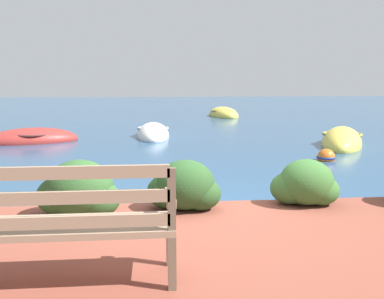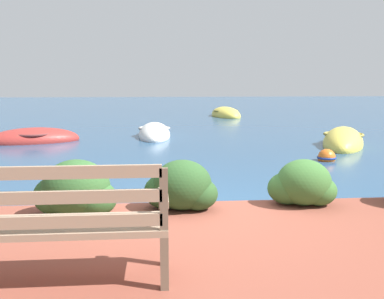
# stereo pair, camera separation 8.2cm
# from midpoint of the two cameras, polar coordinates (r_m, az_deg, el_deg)

# --- Properties ---
(ground_plane) EXTENTS (80.00, 80.00, 0.00)m
(ground_plane) POSITION_cam_midpoint_polar(r_m,az_deg,el_deg) (5.45, 0.32, -9.19)
(ground_plane) COLOR navy
(park_bench) EXTENTS (1.66, 0.48, 0.93)m
(park_bench) POSITION_cam_midpoint_polar(r_m,az_deg,el_deg) (3.31, -17.10, -9.08)
(park_bench) COLOR brown
(park_bench) RESTS_ON patio_terrace
(hedge_clump_left) EXTENTS (0.94, 0.68, 0.64)m
(hedge_clump_left) POSITION_cam_midpoint_polar(r_m,az_deg,el_deg) (4.93, -14.83, -5.47)
(hedge_clump_left) COLOR #2D5628
(hedge_clump_left) RESTS_ON patio_terrace
(hedge_clump_centre) EXTENTS (0.87, 0.62, 0.59)m
(hedge_clump_centre) POSITION_cam_midpoint_polar(r_m,az_deg,el_deg) (5.02, -0.99, -5.15)
(hedge_clump_centre) COLOR #284C23
(hedge_clump_centre) RESTS_ON patio_terrace
(hedge_clump_right) EXTENTS (0.83, 0.59, 0.56)m
(hedge_clump_right) POSITION_cam_midpoint_polar(r_m,az_deg,el_deg) (5.38, 14.96, -4.62)
(hedge_clump_right) COLOR #38662D
(hedge_clump_right) RESTS_ON patio_terrace
(rowboat_nearest) EXTENTS (2.15, 3.06, 0.85)m
(rowboat_nearest) POSITION_cam_midpoint_polar(r_m,az_deg,el_deg) (12.12, 19.67, 0.85)
(rowboat_nearest) COLOR #DBC64C
(rowboat_nearest) RESTS_ON ground_plane
(rowboat_mid) EXTENTS (2.75, 1.86, 0.71)m
(rowboat_mid) POSITION_cam_midpoint_polar(r_m,az_deg,el_deg) (12.85, -20.19, 1.23)
(rowboat_mid) COLOR #9E2D28
(rowboat_mid) RESTS_ON ground_plane
(rowboat_far) EXTENTS (0.99, 2.77, 0.74)m
(rowboat_far) POSITION_cam_midpoint_polar(r_m,az_deg,el_deg) (13.28, -4.86, 2.01)
(rowboat_far) COLOR silver
(rowboat_far) RESTS_ON ground_plane
(rowboat_outer) EXTENTS (1.58, 2.92, 0.81)m
(rowboat_outer) POSITION_cam_midpoint_polar(r_m,az_deg,el_deg) (20.68, 4.62, 4.61)
(rowboat_outer) COLOR #DBC64C
(rowboat_outer) RESTS_ON ground_plane
(mooring_buoy) EXTENTS (0.42, 0.42, 0.38)m
(mooring_buoy) POSITION_cam_midpoint_polar(r_m,az_deg,el_deg) (9.72, 17.74, -1.03)
(mooring_buoy) COLOR orange
(mooring_buoy) RESTS_ON ground_plane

